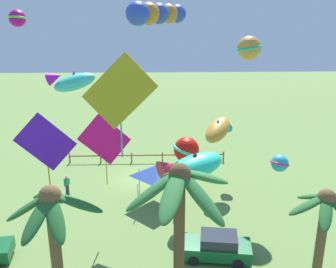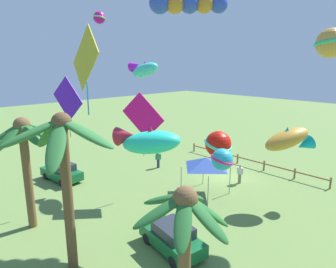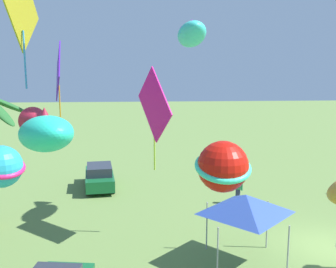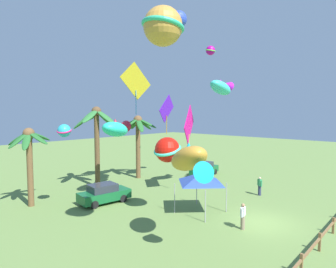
# 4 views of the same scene
# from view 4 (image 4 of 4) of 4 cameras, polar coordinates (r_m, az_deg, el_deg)

# --- Properties ---
(ground_plane) EXTENTS (120.00, 120.00, 0.00)m
(ground_plane) POSITION_cam_4_polar(r_m,az_deg,el_deg) (20.16, 18.10, -16.36)
(ground_plane) COLOR olive
(palm_tree_0) EXTENTS (4.07, 3.85, 6.74)m
(palm_tree_0) POSITION_cam_4_polar(r_m,az_deg,el_deg) (30.63, -6.02, 0.50)
(palm_tree_0) COLOR brown
(palm_tree_0) RESTS_ON ground
(palm_tree_1) EXTENTS (3.43, 3.42, 5.92)m
(palm_tree_1) POSITION_cam_4_polar(r_m,az_deg,el_deg) (23.64, -25.99, -2.62)
(palm_tree_1) COLOR brown
(palm_tree_1) RESTS_ON ground
(palm_tree_2) EXTENTS (4.71, 5.02, 7.61)m
(palm_tree_2) POSITION_cam_4_polar(r_m,az_deg,el_deg) (27.40, -14.12, 1.62)
(palm_tree_2) COLOR brown
(palm_tree_2) RESTS_ON ground
(rail_fence) EXTENTS (14.42, 0.12, 0.95)m
(rail_fence) POSITION_cam_4_polar(r_m,az_deg,el_deg) (18.57, 29.15, -16.57)
(rail_fence) COLOR brown
(rail_fence) RESTS_ON ground
(parked_car_0) EXTENTS (4.08, 2.18, 1.51)m
(parked_car_0) POSITION_cam_4_polar(r_m,az_deg,el_deg) (32.54, 7.22, -6.88)
(parked_car_0) COLOR #145B2D
(parked_car_0) RESTS_ON ground
(parked_car_1) EXTENTS (4.10, 2.24, 1.51)m
(parked_car_1) POSITION_cam_4_polar(r_m,az_deg,el_deg) (23.24, -12.66, -11.51)
(parked_car_1) COLOR #145B2D
(parked_car_1) RESTS_ON ground
(spectator_0) EXTENTS (0.54, 0.30, 1.59)m
(spectator_0) POSITION_cam_4_polar(r_m,az_deg,el_deg) (18.45, 14.71, -15.57)
(spectator_0) COLOR gray
(spectator_0) RESTS_ON ground
(spectator_1) EXTENTS (0.40, 0.48, 1.59)m
(spectator_1) POSITION_cam_4_polar(r_m,az_deg,el_deg) (25.87, 17.83, -9.84)
(spectator_1) COLOR #2D3351
(spectator_1) RESTS_ON ground
(festival_tent) EXTENTS (2.86, 2.86, 2.85)m
(festival_tent) POSITION_cam_4_polar(r_m,az_deg,el_deg) (20.36, 6.56, -8.71)
(festival_tent) COLOR #9E9EA3
(festival_tent) RESTS_ON ground
(kite_diamond_0) EXTENTS (3.05, 1.43, 4.64)m
(kite_diamond_0) POSITION_cam_4_polar(r_m,az_deg,el_deg) (24.38, 4.22, 1.76)
(kite_diamond_0) COLOR #DD0F7E
(kite_tube_1) EXTENTS (3.46, 4.00, 1.29)m
(kite_tube_1) POSITION_cam_4_polar(r_m,az_deg,el_deg) (22.20, 1.07, 20.37)
(kite_tube_1) COLOR blue
(kite_fish_2) EXTENTS (3.11, 3.89, 2.20)m
(kite_fish_2) POSITION_cam_4_polar(r_m,az_deg,el_deg) (14.46, 4.43, -5.29)
(kite_fish_2) COLOR gold
(kite_ball_3) EXTENTS (1.96, 1.99, 1.71)m
(kite_ball_3) POSITION_cam_4_polar(r_m,az_deg,el_deg) (19.26, -0.13, -3.17)
(kite_ball_3) COLOR red
(kite_diamond_4) EXTENTS (3.42, 0.43, 4.78)m
(kite_diamond_4) POSITION_cam_4_polar(r_m,az_deg,el_deg) (26.90, -6.44, 10.31)
(kite_diamond_4) COLOR gold
(kite_fish_5) EXTENTS (3.92, 2.89, 1.69)m
(kite_fish_5) POSITION_cam_4_polar(r_m,az_deg,el_deg) (23.57, -10.23, 1.08)
(kite_fish_5) COLOR #24DBB4
(kite_diamond_6) EXTENTS (2.81, 0.66, 3.99)m
(kite_diamond_6) POSITION_cam_4_polar(r_m,az_deg,el_deg) (28.91, -0.27, 4.99)
(kite_diamond_6) COLOR #5517BD
(kite_ball_7) EXTENTS (2.48, 2.48, 1.73)m
(kite_ball_7) POSITION_cam_4_polar(r_m,az_deg,el_deg) (13.36, -1.02, 20.69)
(kite_ball_7) COLOR #C48C39
(kite_ball_8) EXTENTS (1.05, 1.05, 0.89)m
(kite_ball_8) POSITION_cam_4_polar(r_m,az_deg,el_deg) (28.69, 8.48, 16.16)
(kite_ball_8) COLOR #B30D8E
(kite_ball_9) EXTENTS (1.40, 1.40, 0.91)m
(kite_ball_9) POSITION_cam_4_polar(r_m,az_deg,el_deg) (20.92, -20.01, 0.64)
(kite_ball_9) COLOR #26A5C2
(kite_fish_10) EXTENTS (3.15, 1.40, 1.68)m
(kite_fish_10) POSITION_cam_4_polar(r_m,az_deg,el_deg) (25.13, 10.63, 9.18)
(kite_fish_10) COLOR #38D1C3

